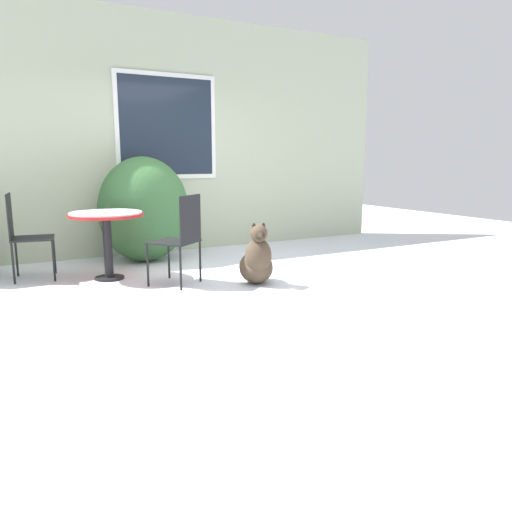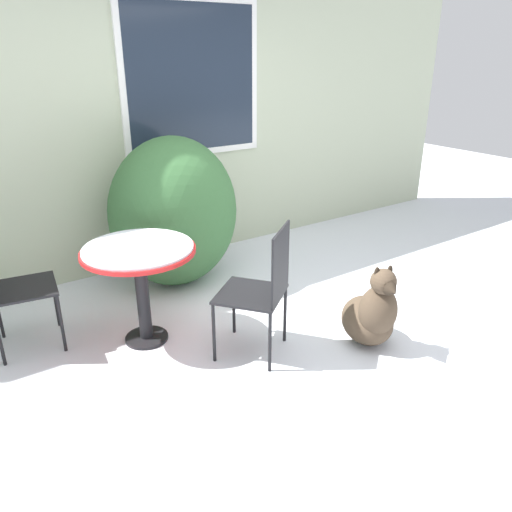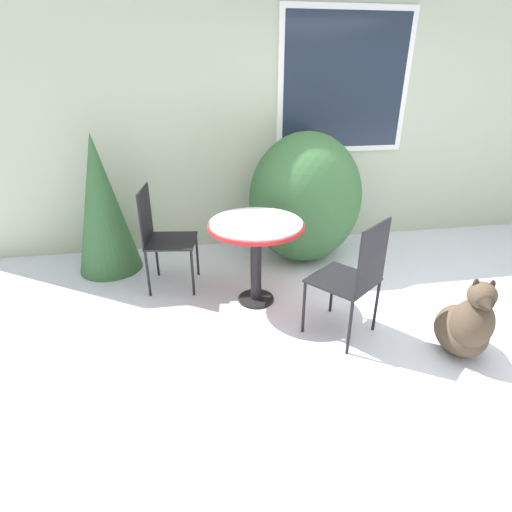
% 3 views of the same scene
% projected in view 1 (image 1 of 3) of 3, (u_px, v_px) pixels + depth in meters
% --- Properties ---
extents(ground_plane, '(16.00, 16.00, 0.00)m').
position_uv_depth(ground_plane, '(209.00, 284.00, 5.45)').
color(ground_plane, white).
extents(house_wall, '(8.00, 0.10, 3.35)m').
position_uv_depth(house_wall, '(146.00, 135.00, 7.03)').
color(house_wall, '#B2BC9E').
rests_on(house_wall, ground_plane).
extents(shrub_left, '(1.19, 1.00, 1.38)m').
position_uv_depth(shrub_left, '(144.00, 210.00, 6.58)').
color(shrub_left, '#386638').
rests_on(shrub_left, ground_plane).
extents(patio_table, '(0.82, 0.82, 0.77)m').
position_uv_depth(patio_table, '(107.00, 224.00, 5.58)').
color(patio_table, black).
rests_on(patio_table, ground_plane).
extents(patio_chair_near_table, '(0.50, 0.50, 0.98)m').
position_uv_depth(patio_chair_near_table, '(24.00, 232.00, 5.59)').
color(patio_chair_near_table, black).
rests_on(patio_chair_near_table, ground_plane).
extents(patio_chair_far_side, '(0.63, 0.63, 0.98)m').
position_uv_depth(patio_chair_far_side, '(180.00, 236.00, 5.34)').
color(patio_chair_far_side, black).
rests_on(patio_chair_far_side, ground_plane).
extents(dog, '(0.49, 0.65, 0.69)m').
position_uv_depth(dog, '(257.00, 262.00, 5.43)').
color(dog, '#4C3D2D').
rests_on(dog, ground_plane).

